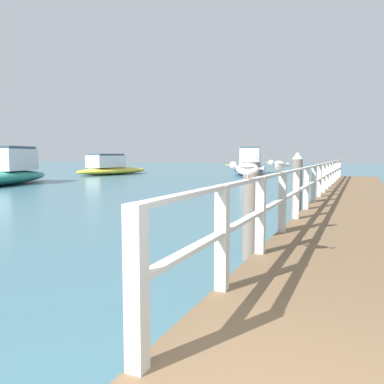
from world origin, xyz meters
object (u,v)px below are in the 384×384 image
at_px(dock_piling_far, 297,184).
at_px(seagull_background, 278,165).
at_px(seagull_foreground, 247,168).
at_px(boat_2, 250,165).
at_px(boat_4, 111,168).
at_px(boat_1, 7,172).
at_px(dock_piling_near, 251,204).

relative_size(dock_piling_far, seagull_background, 4.29).
xyz_separation_m(seagull_foreground, boat_2, (-8.10, 30.38, -0.73)).
relative_size(seagull_foreground, boat_4, 0.06).
bearing_deg(seagull_background, seagull_foreground, 123.71).
xyz_separation_m(boat_1, boat_2, (9.70, 18.23, 0.08)).
xyz_separation_m(seagull_background, boat_1, (-17.80, 10.22, -0.81)).
height_order(dock_piling_near, dock_piling_far, same).
distance_m(dock_piling_near, dock_piling_far, 4.93).
xyz_separation_m(seagull_foreground, boat_4, (-19.04, 24.25, -0.95)).
height_order(dock_piling_near, boat_2, boat_2).
height_order(dock_piling_far, boat_4, boat_4).
xyz_separation_m(seagull_background, boat_2, (-8.10, 28.45, -0.73)).
height_order(boat_2, boat_4, boat_2).
bearing_deg(dock_piling_near, boat_1, 148.92).
height_order(dock_piling_far, seagull_foreground, dock_piling_far).
distance_m(seagull_foreground, seagull_background, 1.93).
xyz_separation_m(dock_piling_near, seagull_background, (0.38, 0.29, 0.64)).
bearing_deg(dock_piling_near, boat_2, 105.05).
bearing_deg(boat_1, boat_2, 44.19).
relative_size(seagull_background, boat_2, 0.05).
distance_m(seagull_foreground, boat_1, 21.56).
relative_size(seagull_background, boat_4, 0.05).
height_order(boat_1, boat_4, boat_1).
height_order(dock_piling_near, seagull_foreground, dock_piling_near).
bearing_deg(boat_4, boat_1, 106.69).
xyz_separation_m(dock_piling_near, dock_piling_far, (0.00, 4.93, 0.00)).
relative_size(dock_piling_near, boat_4, 0.22).
xyz_separation_m(dock_piling_near, boat_1, (-17.43, 10.50, -0.16)).
relative_size(dock_piling_near, seagull_background, 4.29).
relative_size(dock_piling_far, boat_1, 0.21).
relative_size(dock_piling_far, seagull_foreground, 3.79).
height_order(dock_piling_near, seagull_background, dock_piling_near).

